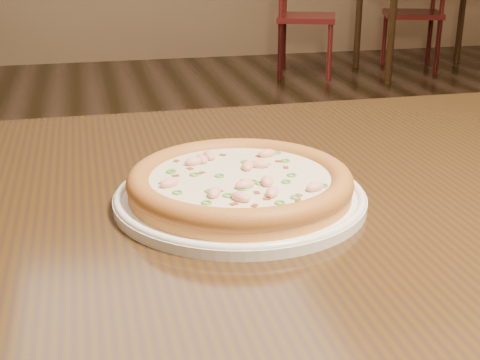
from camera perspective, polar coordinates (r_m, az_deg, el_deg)
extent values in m
cube|color=black|center=(0.88, 6.85, -1.28)|extent=(1.20, 0.80, 0.04)
cylinder|color=white|center=(0.80, 0.00, -1.61)|extent=(0.30, 0.30, 0.01)
torus|color=white|center=(0.79, 0.00, -1.21)|extent=(0.30, 0.30, 0.01)
cylinder|color=#D0873D|center=(0.79, 0.00, -0.61)|extent=(0.26, 0.26, 0.02)
torus|color=#B6732E|center=(0.79, 0.00, 0.00)|extent=(0.27, 0.27, 0.03)
cylinder|color=silver|center=(0.79, 0.00, 0.17)|extent=(0.22, 0.22, 0.00)
ellipsoid|color=#F2B29E|center=(0.75, 6.41, -0.58)|extent=(0.03, 0.02, 0.01)
ellipsoid|color=#F2B29E|center=(0.72, 0.06, -1.47)|extent=(0.03, 0.03, 0.01)
ellipsoid|color=#F2B29E|center=(0.83, -3.29, 1.79)|extent=(0.02, 0.03, 0.01)
ellipsoid|color=#F2B29E|center=(0.85, 2.31, 2.28)|extent=(0.03, 0.02, 0.01)
ellipsoid|color=#F2B29E|center=(0.73, -2.21, -1.07)|extent=(0.02, 0.03, 0.01)
ellipsoid|color=#F2B29E|center=(0.85, -2.64, 2.09)|extent=(0.02, 0.03, 0.01)
ellipsoid|color=#F2B29E|center=(0.76, 2.33, -0.10)|extent=(0.02, 0.03, 0.01)
ellipsoid|color=#F2B29E|center=(0.81, 0.65, 1.21)|extent=(0.02, 0.03, 0.01)
ellipsoid|color=#F2B29E|center=(0.75, 0.42, -0.39)|extent=(0.03, 0.02, 0.01)
ellipsoid|color=#F2B29E|center=(0.76, -6.06, -0.25)|extent=(0.03, 0.02, 0.01)
ellipsoid|color=#F2B29E|center=(0.73, 2.77, -1.04)|extent=(0.02, 0.03, 0.01)
ellipsoid|color=#F2B29E|center=(0.83, -3.98, 1.59)|extent=(0.03, 0.02, 0.01)
ellipsoid|color=#F2B29E|center=(0.82, 1.68, 1.37)|extent=(0.03, 0.02, 0.01)
cube|color=maroon|center=(0.81, -4.28, 0.92)|extent=(0.01, 0.01, 0.00)
cube|color=maroon|center=(0.73, 4.99, -1.38)|extent=(0.01, 0.01, 0.00)
cube|color=maroon|center=(0.80, -3.31, 0.56)|extent=(0.01, 0.01, 0.00)
cube|color=maroon|center=(0.70, 1.25, -2.27)|extent=(0.01, 0.01, 0.00)
cube|color=maroon|center=(0.72, 2.30, -1.69)|extent=(0.01, 0.01, 0.00)
cube|color=maroon|center=(0.82, 2.27, 1.28)|extent=(0.01, 0.01, 0.00)
cube|color=maroon|center=(0.74, -1.76, -1.05)|extent=(0.01, 0.01, 0.00)
cube|color=maroon|center=(0.85, 1.55, 2.00)|extent=(0.01, 0.01, 0.00)
cube|color=maroon|center=(0.77, 2.55, -0.05)|extent=(0.01, 0.01, 0.00)
cube|color=maroon|center=(0.72, 4.95, -1.81)|extent=(0.01, 0.01, 0.00)
cube|color=maroon|center=(0.86, -1.49, 2.10)|extent=(0.01, 0.01, 0.00)
cube|color=maroon|center=(0.84, -5.46, 1.57)|extent=(0.01, 0.01, 0.00)
cube|color=maroon|center=(0.74, 1.44, -1.15)|extent=(0.01, 0.01, 0.00)
cube|color=maroon|center=(0.84, 3.28, 1.54)|extent=(0.01, 0.01, 0.00)
cube|color=maroon|center=(0.79, -5.51, 0.30)|extent=(0.01, 0.01, 0.00)
cube|color=maroon|center=(0.71, -0.53, -2.13)|extent=(0.01, 0.01, 0.00)
cube|color=maroon|center=(0.77, -6.66, -0.32)|extent=(0.01, 0.01, 0.00)
cube|color=maroon|center=(0.77, 0.22, -0.16)|extent=(0.01, 0.01, 0.00)
cube|color=maroon|center=(0.81, 3.93, 1.01)|extent=(0.01, 0.01, 0.00)
torus|color=#4E8F2E|center=(0.74, -5.37, -1.08)|extent=(0.02, 0.02, 0.00)
torus|color=#4E8F2E|center=(0.83, 0.44, 1.55)|extent=(0.02, 0.02, 0.00)
torus|color=#4E8F2E|center=(0.80, -5.86, 0.74)|extent=(0.01, 0.01, 0.00)
torus|color=#4E8F2E|center=(0.76, 0.64, -0.46)|extent=(0.01, 0.01, 0.00)
torus|color=#4E8F2E|center=(0.77, 1.05, -0.16)|extent=(0.01, 0.01, 0.00)
torus|color=#4E8F2E|center=(0.79, -3.92, 0.45)|extent=(0.01, 0.01, 0.00)
torus|color=#4E8F2E|center=(0.78, -1.76, 0.35)|extent=(0.02, 0.02, 0.00)
torus|color=#4E8F2E|center=(0.87, 3.17, 2.30)|extent=(0.01, 0.01, 0.00)
torus|color=#4E8F2E|center=(0.72, 4.75, -1.50)|extent=(0.02, 0.02, 0.00)
torus|color=#4E8F2E|center=(0.75, 0.17, -0.76)|extent=(0.02, 0.02, 0.00)
torus|color=#4E8F2E|center=(0.74, -2.58, -0.97)|extent=(0.02, 0.02, 0.00)
torus|color=#4E8F2E|center=(0.77, 3.96, -0.16)|extent=(0.02, 0.02, 0.00)
torus|color=#4E8F2E|center=(0.84, 3.89, 1.64)|extent=(0.02, 0.02, 0.00)
torus|color=#4E8F2E|center=(0.76, 7.10, -0.50)|extent=(0.02, 0.02, 0.00)
torus|color=#4E8F2E|center=(0.71, -2.88, -1.96)|extent=(0.01, 0.01, 0.00)
torus|color=#4E8F2E|center=(0.76, 1.74, -0.30)|extent=(0.02, 0.02, 0.00)
torus|color=#4E8F2E|center=(0.79, 4.43, 0.40)|extent=(0.01, 0.01, 0.00)
torus|color=#4E8F2E|center=(0.80, -5.94, 0.68)|extent=(0.01, 0.01, 0.00)
torus|color=#4E8F2E|center=(0.73, -1.06, -1.33)|extent=(0.02, 0.02, 0.00)
torus|color=#4E8F2E|center=(0.71, 3.43, -1.97)|extent=(0.01, 0.01, 0.00)
cylinder|color=black|center=(4.95, 12.80, 12.07)|extent=(0.05, 0.05, 0.71)
cylinder|color=black|center=(5.49, 10.06, 13.07)|extent=(0.05, 0.05, 0.71)
cylinder|color=black|center=(5.90, 18.35, 12.88)|extent=(0.05, 0.05, 0.71)
cube|color=#610F14|center=(5.13, 5.71, 13.61)|extent=(0.54, 0.54, 0.04)
cylinder|color=#610F14|center=(4.98, 7.64, 10.70)|extent=(0.04, 0.04, 0.41)
cylinder|color=#610F14|center=(5.34, 7.67, 11.36)|extent=(0.04, 0.04, 0.41)
cylinder|color=#610F14|center=(5.00, 3.44, 10.87)|extent=(0.04, 0.04, 0.41)
cylinder|color=#610F14|center=(5.35, 3.74, 11.52)|extent=(0.04, 0.04, 0.41)
cylinder|color=#610F14|center=(4.96, 3.51, 13.94)|extent=(0.04, 0.04, 0.95)
cylinder|color=#610F14|center=(5.31, 3.81, 14.39)|extent=(0.04, 0.04, 0.95)
cube|color=#610F14|center=(5.50, 14.51, 13.55)|extent=(0.53, 0.53, 0.04)
cylinder|color=#610F14|center=(5.68, 12.21, 11.65)|extent=(0.04, 0.04, 0.41)
cylinder|color=#610F14|center=(5.33, 12.64, 11.03)|extent=(0.04, 0.04, 0.41)
cylinder|color=#610F14|center=(5.73, 15.85, 11.42)|extent=(0.04, 0.04, 0.41)
cylinder|color=#610F14|center=(5.39, 16.51, 10.79)|extent=(0.04, 0.04, 0.41)
cylinder|color=#610F14|center=(5.70, 16.12, 14.09)|extent=(0.04, 0.04, 0.95)
cylinder|color=#610F14|center=(5.35, 16.81, 13.63)|extent=(0.04, 0.04, 0.95)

